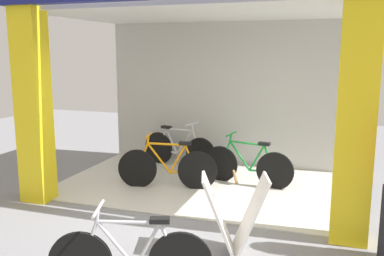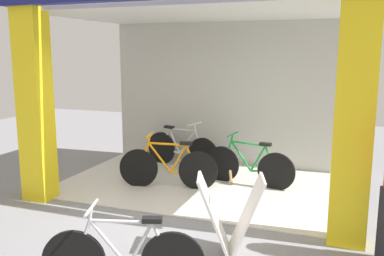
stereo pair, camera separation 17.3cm
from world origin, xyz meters
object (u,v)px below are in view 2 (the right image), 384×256
object	(u,v)px
bicycle_inside_0	(181,149)
bicycle_inside_1	(248,166)
bicycle_inside_2	(168,167)
sandwich_board_sign	(230,216)

from	to	relation	value
bicycle_inside_0	bicycle_inside_1	bearing A→B (deg)	-24.60
bicycle_inside_0	bicycle_inside_2	distance (m)	1.34
bicycle_inside_1	bicycle_inside_0	bearing A→B (deg)	155.40
sandwich_board_sign	bicycle_inside_0	bearing A→B (deg)	120.11
bicycle_inside_0	bicycle_inside_2	world-z (taller)	same
bicycle_inside_0	bicycle_inside_1	distance (m)	1.68
bicycle_inside_1	sandwich_board_sign	world-z (taller)	sandwich_board_sign
bicycle_inside_0	sandwich_board_sign	bearing A→B (deg)	-59.89
bicycle_inside_1	sandwich_board_sign	size ratio (longest dim) A/B	1.73
bicycle_inside_0	bicycle_inside_1	world-z (taller)	bicycle_inside_0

